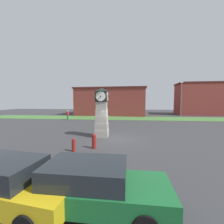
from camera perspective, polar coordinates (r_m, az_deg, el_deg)
ground_plane at (r=13.11m, az=1.26°, el=-10.39°), size 83.95×83.95×0.00m
clock_tower at (r=13.69m, az=-3.92°, el=-0.57°), size 1.37×1.44×4.48m
bollard_near_tower at (r=10.39m, az=-14.43°, el=-11.96°), size 0.24×0.24×0.89m
bollard_mid_row at (r=10.73m, az=-6.86°, el=-10.87°), size 0.30×0.30×1.04m
car_near_tower at (r=6.19m, az=-34.58°, el=-21.28°), size 4.47×2.33×1.48m
car_by_building at (r=5.17m, az=-7.05°, el=-25.98°), size 4.50×1.95×1.47m
pedestrian_near_bench at (r=26.85m, az=-16.56°, el=-0.88°), size 0.47×0.42×1.64m
street_lamp_near_road at (r=33.25m, az=24.85°, el=5.28°), size 0.50×0.24×7.10m
warehouse_blue_far at (r=35.70m, az=-0.05°, el=4.07°), size 16.35×10.94×6.17m
storefront_low_left at (r=40.62m, az=31.60°, el=4.28°), size 12.22×6.82×7.34m
grass_verge_far at (r=28.30m, az=1.46°, el=-2.29°), size 50.37×5.88×0.04m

